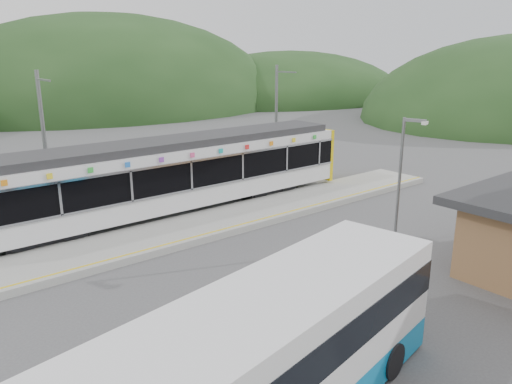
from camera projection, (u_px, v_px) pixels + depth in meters
ground at (286, 239)px, 21.45m from camera, size 120.00×120.00×0.00m
hills at (303, 189)px, 29.16m from camera, size 146.00×149.00×26.00m
platform at (239, 217)px, 23.87m from camera, size 26.00×3.20×0.30m
yellow_line at (256, 220)px, 22.86m from camera, size 26.00×0.10×0.01m
train at (166, 175)px, 23.96m from camera, size 20.44×3.01×3.74m
catenary_mast_west at (45, 146)px, 22.59m from camera, size 0.18×1.80×7.00m
catenary_mast_east at (277, 120)px, 31.11m from camera, size 0.18×1.80×7.00m
bus at (249, 380)px, 9.86m from camera, size 11.60×4.55×3.09m
lamp_post at (403, 171)px, 19.89m from camera, size 0.39×0.99×5.29m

